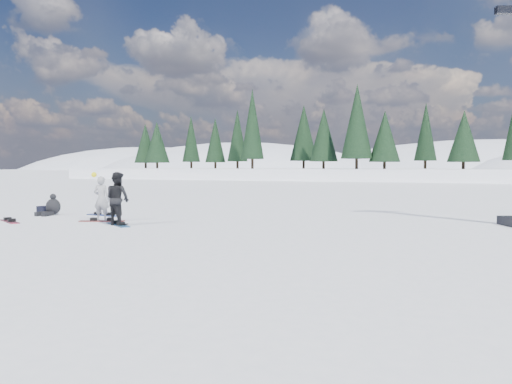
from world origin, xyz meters
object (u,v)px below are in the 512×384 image
Objects in this scene: snowboarder_woman at (101,198)px; snowboard_loose_c at (103,215)px; seated_rider at (52,207)px; snowboarder_man at (118,199)px; gear_bag at (43,210)px; snowboard_loose_b at (10,221)px.

snowboarder_woman reaches higher than snowboard_loose_c.
snowboarder_man is at bearing -22.54° from seated_rider.
snowboarder_man is 3.49m from snowboard_loose_c.
snowboard_loose_b is at bearing -66.55° from gear_bag.
gear_bag is at bearing 142.83° from snowboard_loose_b.
snowboarder_man is 5.58m from gear_bag.
gear_bag is at bearing -164.81° from snowboard_loose_c.
snowboard_loose_c is (2.67, 0.26, -0.14)m from gear_bag.
snowboarder_man is 4.82m from seated_rider.
seated_rider is 2.06m from snowboard_loose_c.
snowboard_loose_b is (1.14, -2.64, -0.14)m from gear_bag.
snowboard_loose_b is 3.27m from snowboard_loose_c.
snowboarder_man is 1.76× the size of seated_rider.
snowboard_loose_b is at bearing -79.57° from seated_rider.
seated_rider is (-3.24, 1.13, -0.47)m from snowboarder_woman.
snowboarder_woman reaches higher than seated_rider.
snowboarder_woman is at bearing -42.68° from snowboard_loose_c.
snowboarder_man is 1.13× the size of snowboard_loose_b.
seated_rider is at bearing -9.48° from snowboarder_man.
snowboard_loose_c is (-2.46, 2.34, -0.83)m from snowboarder_man.
snowboarder_woman is 2.22m from snowboard_loose_c.
snowboarder_woman is 3.47m from seated_rider.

